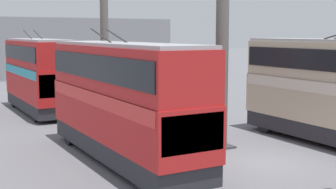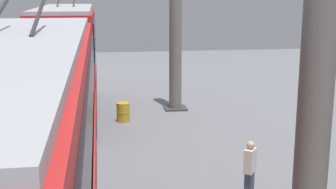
# 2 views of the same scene
# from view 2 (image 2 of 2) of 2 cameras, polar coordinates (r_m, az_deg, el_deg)

# --- Properties ---
(depot_back_wall) EXTENTS (0.50, 36.00, 7.16)m
(depot_back_wall) POSITION_cam_2_polar(r_m,az_deg,el_deg) (44.47, -3.86, 9.85)
(depot_back_wall) COLOR gray
(depot_back_wall) RESTS_ON ground_plane
(support_column_near) EXTENTS (1.08, 1.08, 8.25)m
(support_column_near) POSITION_cam_2_polar(r_m,az_deg,el_deg) (8.34, 17.60, 0.39)
(support_column_near) COLOR #605B56
(support_column_near) RESTS_ON ground_plane
(support_column_far) EXTENTS (1.08, 1.08, 8.25)m
(support_column_far) POSITION_cam_2_polar(r_m,az_deg,el_deg) (22.30, 0.92, 8.27)
(support_column_far) COLOR #605B56
(support_column_far) RESTS_ON ground_plane
(bus_right_mid) EXTENTS (11.12, 2.54, 5.58)m
(bus_right_mid) POSITION_cam_2_polar(r_m,az_deg,el_deg) (7.97, -18.15, -9.05)
(bus_right_mid) COLOR black
(bus_right_mid) RESTS_ON ground_plane
(bus_right_far) EXTENTS (9.55, 2.54, 5.58)m
(bus_right_far) POSITION_cam_2_polar(r_m,az_deg,el_deg) (21.56, -12.16, 4.68)
(bus_right_far) COLOR black
(bus_right_far) RESTS_ON ground_plane
(person_aisle_midway) EXTENTS (0.48, 0.44, 1.68)m
(person_aisle_midway) POSITION_cam_2_polar(r_m,az_deg,el_deg) (13.22, 9.93, -8.88)
(person_aisle_midway) COLOR #384251
(person_aisle_midway) RESTS_ON ground_plane
(oil_drum) EXTENTS (0.61, 0.61, 0.84)m
(oil_drum) POSITION_cam_2_polar(r_m,az_deg,el_deg) (20.78, -5.48, -2.14)
(oil_drum) COLOR #B28E23
(oil_drum) RESTS_ON ground_plane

